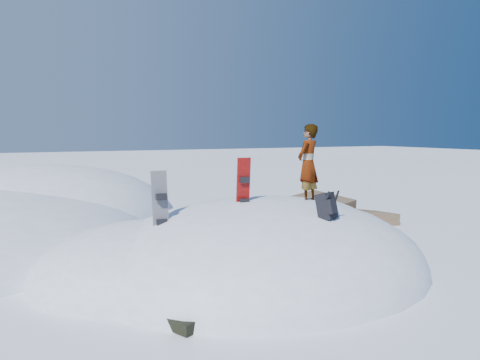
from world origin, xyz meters
name	(u,v)px	position (x,y,z in m)	size (l,w,h in m)	color
ground	(262,271)	(0.00, 0.00, 0.00)	(120.00, 120.00, 0.00)	white
snow_mound	(249,269)	(-0.17, 0.24, 0.00)	(8.00, 6.00, 3.00)	white
rock_outcrop	(321,227)	(3.72, 3.01, 0.01)	(4.68, 4.41, 1.68)	brown
snowboard_red	(243,193)	(-0.49, -0.14, 1.64)	(0.28, 0.22, 1.41)	red
snowboard_dark	(161,212)	(-2.10, -0.02, 1.37)	(0.31, 0.27, 1.54)	black
backpack	(327,206)	(0.54, -1.42, 1.50)	(0.44, 0.49, 0.55)	black
gear_pile	(194,319)	(-2.21, -1.91, 0.11)	(0.85, 0.67, 0.22)	black
person	(308,164)	(0.97, -0.19, 2.17)	(0.59, 0.39, 1.62)	slate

